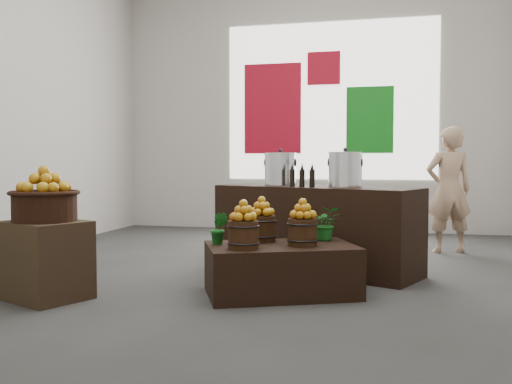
% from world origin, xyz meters
% --- Properties ---
extents(ground, '(7.00, 7.00, 0.00)m').
position_xyz_m(ground, '(0.00, 0.00, 0.00)').
color(ground, '#343432').
rests_on(ground, ground).
extents(back_wall, '(6.00, 0.04, 4.00)m').
position_xyz_m(back_wall, '(0.00, 3.50, 2.00)').
color(back_wall, '#B0ABA2').
rests_on(back_wall, ground).
extents(back_opening, '(3.20, 0.02, 2.40)m').
position_xyz_m(back_opening, '(0.30, 3.48, 2.00)').
color(back_opening, white).
rests_on(back_opening, back_wall).
extents(deco_red_left, '(0.90, 0.04, 1.40)m').
position_xyz_m(deco_red_left, '(-0.60, 3.47, 1.90)').
color(deco_red_left, maroon).
rests_on(deco_red_left, back_wall).
extents(deco_green_right, '(0.70, 0.04, 1.00)m').
position_xyz_m(deco_green_right, '(0.90, 3.47, 1.70)').
color(deco_green_right, '#117017').
rests_on(deco_green_right, back_wall).
extents(deco_red_upper, '(0.50, 0.04, 0.50)m').
position_xyz_m(deco_red_upper, '(0.20, 3.47, 2.50)').
color(deco_red_upper, maroon).
rests_on(deco_red_upper, back_wall).
extents(crate, '(0.76, 0.70, 0.61)m').
position_xyz_m(crate, '(-1.38, -1.45, 0.30)').
color(crate, '#443720').
rests_on(crate, ground).
extents(wicker_basket, '(0.49, 0.49, 0.22)m').
position_xyz_m(wicker_basket, '(-1.38, -1.45, 0.72)').
color(wicker_basket, black).
rests_on(wicker_basket, crate).
extents(apples_in_basket, '(0.38, 0.38, 0.20)m').
position_xyz_m(apples_in_basket, '(-1.38, -1.45, 0.93)').
color(apples_in_basket, '#8C0504').
rests_on(apples_in_basket, wicker_basket).
extents(display_table, '(1.35, 1.12, 0.40)m').
position_xyz_m(display_table, '(0.37, -0.89, 0.20)').
color(display_table, black).
rests_on(display_table, ground).
extents(apple_bucket_front_left, '(0.23, 0.23, 0.21)m').
position_xyz_m(apple_bucket_front_left, '(0.14, -1.17, 0.51)').
color(apple_bucket_front_left, '#351A0E').
rests_on(apple_bucket_front_left, display_table).
extents(apples_in_bucket_front_left, '(0.17, 0.17, 0.16)m').
position_xyz_m(apples_in_bucket_front_left, '(0.14, -1.17, 0.70)').
color(apples_in_bucket_front_left, '#8C0504').
rests_on(apples_in_bucket_front_left, apple_bucket_front_left).
extents(apple_bucket_front_right, '(0.23, 0.23, 0.21)m').
position_xyz_m(apple_bucket_front_right, '(0.55, -0.91, 0.51)').
color(apple_bucket_front_right, '#351A0E').
rests_on(apple_bucket_front_right, display_table).
extents(apples_in_bucket_front_right, '(0.17, 0.17, 0.16)m').
position_xyz_m(apples_in_bucket_front_right, '(0.55, -0.91, 0.70)').
color(apples_in_bucket_front_right, '#8C0504').
rests_on(apples_in_bucket_front_right, apple_bucket_front_right).
extents(apple_bucket_rear, '(0.23, 0.23, 0.21)m').
position_xyz_m(apple_bucket_rear, '(0.18, -0.74, 0.51)').
color(apple_bucket_rear, '#351A0E').
rests_on(apple_bucket_rear, display_table).
extents(apples_in_bucket_rear, '(0.17, 0.17, 0.16)m').
position_xyz_m(apples_in_bucket_rear, '(0.18, -0.74, 0.70)').
color(apples_in_bucket_rear, '#8C0504').
rests_on(apples_in_bucket_rear, apple_bucket_rear).
extents(herb_garnish_right, '(0.28, 0.25, 0.29)m').
position_xyz_m(herb_garnish_right, '(0.69, -0.54, 0.55)').
color(herb_garnish_right, '#14601B').
rests_on(herb_garnish_right, display_table).
extents(herb_garnish_left, '(0.15, 0.12, 0.26)m').
position_xyz_m(herb_garnish_left, '(-0.11, -0.99, 0.53)').
color(herb_garnish_left, '#14601B').
rests_on(herb_garnish_left, display_table).
extents(counter, '(2.11, 1.38, 0.83)m').
position_xyz_m(counter, '(0.51, 0.19, 0.41)').
color(counter, black).
rests_on(counter, ground).
extents(stock_pot_left, '(0.31, 0.31, 0.31)m').
position_xyz_m(stock_pot_left, '(0.13, 0.35, 0.98)').
color(stock_pot_left, silver).
rests_on(stock_pot_left, counter).
extents(stock_pot_center, '(0.31, 0.31, 0.31)m').
position_xyz_m(stock_pot_center, '(0.80, 0.06, 0.98)').
color(stock_pot_center, silver).
rests_on(stock_pot_center, counter).
extents(oil_cruets, '(0.22, 0.14, 0.23)m').
position_xyz_m(oil_cruets, '(0.43, 0.00, 0.94)').
color(oil_cruets, black).
rests_on(oil_cruets, counter).
extents(shopper, '(0.62, 0.49, 1.48)m').
position_xyz_m(shopper, '(1.88, 1.66, 0.74)').
color(shopper, tan).
rests_on(shopper, ground).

